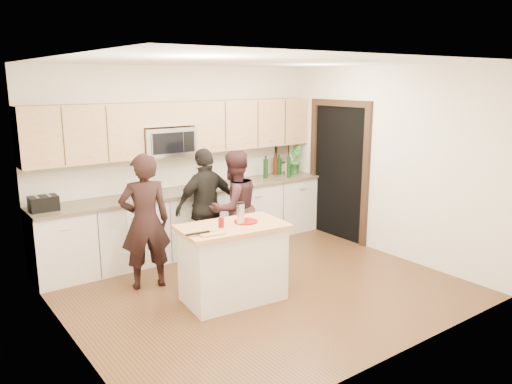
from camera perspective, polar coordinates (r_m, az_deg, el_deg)
floor at (r=6.28m, az=0.44°, el=-10.78°), size 4.50×4.50×0.00m
room_shell at (r=5.81m, az=0.47°, el=5.07°), size 4.52×4.02×2.71m
back_cabinetry at (r=7.47m, az=-7.33°, el=-3.18°), size 4.50×0.66×0.94m
upper_cabinetry at (r=7.36m, az=-7.96°, el=7.45°), size 4.50×0.33×0.75m
microwave at (r=7.19m, az=-10.18°, el=5.70°), size 0.76×0.41×0.40m
doorway at (r=8.03m, az=9.44°, el=2.90°), size 0.06×1.25×2.20m
framed_picture at (r=8.61m, az=2.99°, el=4.54°), size 0.30×0.03×0.38m
dish_towel at (r=6.82m, az=-13.62°, el=-2.10°), size 0.34×0.60×0.48m
island at (r=5.79m, az=-2.65°, el=-8.03°), size 1.27×0.82×0.90m
red_plate at (r=5.76m, az=-1.16°, el=-3.38°), size 0.27×0.27×0.02m
box_grater at (r=5.63m, az=-1.77°, el=-2.35°), size 0.09×0.06×0.25m
drink_glass at (r=5.55m, az=-4.00°, el=-3.49°), size 0.06×0.06×0.11m
cutting_board at (r=5.34m, az=-5.16°, el=-4.72°), size 0.28×0.21×0.02m
tongs at (r=5.29m, az=-6.67°, el=-4.70°), size 0.27×0.06×0.02m
knife at (r=5.36m, az=-5.20°, el=-4.51°), size 0.20×0.04×0.01m
toaster at (r=6.61m, az=-23.12°, el=-1.21°), size 0.33×0.23×0.18m
bottle_cluster at (r=8.29m, az=2.75°, el=3.08°), size 0.65×0.37×0.40m
orchid at (r=8.46m, az=4.38°, el=3.73°), size 0.34×0.35×0.49m
woman_left at (r=6.16m, az=-12.57°, el=-3.33°), size 0.68×0.53×1.66m
woman_center at (r=6.81m, az=-2.54°, el=-1.86°), size 0.80×0.64×1.58m
woman_right at (r=6.87m, az=-5.69°, el=-1.66°), size 0.95×0.42×1.61m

